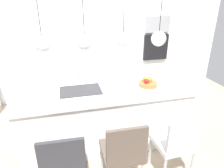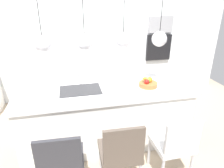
{
  "view_description": "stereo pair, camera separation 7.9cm",
  "coord_description": "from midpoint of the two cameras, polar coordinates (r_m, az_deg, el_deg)",
  "views": [
    {
      "loc": [
        -0.54,
        -2.52,
        2.04
      ],
      "look_at": [
        0.1,
        0.0,
        0.93
      ],
      "focal_mm": 32.35,
      "sensor_mm": 36.0,
      "label": 1
    },
    {
      "loc": [
        -0.46,
        -2.54,
        2.04
      ],
      "look_at": [
        0.1,
        0.0,
        0.93
      ],
      "focal_mm": 32.35,
      "sensor_mm": 36.0,
      "label": 2
    }
  ],
  "objects": [
    {
      "name": "faucet",
      "position": [
        2.93,
        -10.24,
        2.43
      ],
      "size": [
        0.02,
        0.17,
        0.22
      ],
      "color": "silver",
      "rests_on": "kitchen_island"
    },
    {
      "name": "sink_basin",
      "position": [
        2.79,
        -9.67,
        -1.89
      ],
      "size": [
        0.56,
        0.4,
        0.02
      ],
      "primitive_type": "cube",
      "color": "#2D2D30",
      "rests_on": "kitchen_island"
    },
    {
      "name": "pendant_light_left",
      "position": [
        2.6,
        -19.87,
        10.51
      ],
      "size": [
        0.21,
        0.21,
        0.81
      ],
      "color": "silver"
    },
    {
      "name": "oven",
      "position": [
        4.69,
        11.72,
        10.15
      ],
      "size": [
        0.56,
        0.08,
        0.56
      ],
      "primitive_type": "cube",
      "color": "black",
      "rests_on": "back_wall"
    },
    {
      "name": "chair_near",
      "position": [
        2.27,
        -14.43,
        -20.64
      ],
      "size": [
        0.48,
        0.47,
        0.88
      ],
      "color": "#333338",
      "rests_on": "ground"
    },
    {
      "name": "kitchen_island",
      "position": [
        3.04,
        -2.6,
        -8.69
      ],
      "size": [
        2.43,
        0.87,
        0.88
      ],
      "color": "white",
      "rests_on": "ground"
    },
    {
      "name": "chair_middle",
      "position": [
        2.31,
        2.13,
        -18.46
      ],
      "size": [
        0.46,
        0.45,
        0.9
      ],
      "color": "brown",
      "rests_on": "ground"
    },
    {
      "name": "chair_far",
      "position": [
        2.54,
        16.68,
        -15.54
      ],
      "size": [
        0.44,
        0.44,
        0.86
      ],
      "color": "silver",
      "rests_on": "ground"
    },
    {
      "name": "pendant_light_center_left",
      "position": [
        2.6,
        -8.6,
        11.59
      ],
      "size": [
        0.21,
        0.21,
        0.81
      ],
      "color": "silver"
    },
    {
      "name": "back_wall",
      "position": [
        4.28,
        -7.42,
        12.92
      ],
      "size": [
        6.0,
        0.1,
        2.6
      ],
      "primitive_type": "cube",
      "color": "white",
      "rests_on": "ground"
    },
    {
      "name": "microwave",
      "position": [
        4.6,
        12.24,
        16.22
      ],
      "size": [
        0.54,
        0.08,
        0.34
      ],
      "primitive_type": "cube",
      "color": "#9E9EA3",
      "rests_on": "back_wall"
    },
    {
      "name": "floor",
      "position": [
        3.29,
        -2.46,
        -15.27
      ],
      "size": [
        6.6,
        6.6,
        0.0
      ],
      "primitive_type": "plane",
      "color": "tan",
      "rests_on": "ground"
    },
    {
      "name": "fruit_bowl",
      "position": [
        2.91,
        9.29,
        0.39
      ],
      "size": [
        0.26,
        0.26,
        0.16
      ],
      "color": "#9E6B38",
      "rests_on": "kitchen_island"
    },
    {
      "name": "pendant_light_right",
      "position": [
        2.87,
        12.26,
        12.43
      ],
      "size": [
        0.21,
        0.21,
        0.81
      ],
      "color": "silver"
    },
    {
      "name": "pendant_light_center_right",
      "position": [
        2.69,
        2.35,
        12.23
      ],
      "size": [
        0.21,
        0.21,
        0.81
      ],
      "color": "silver"
    }
  ]
}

